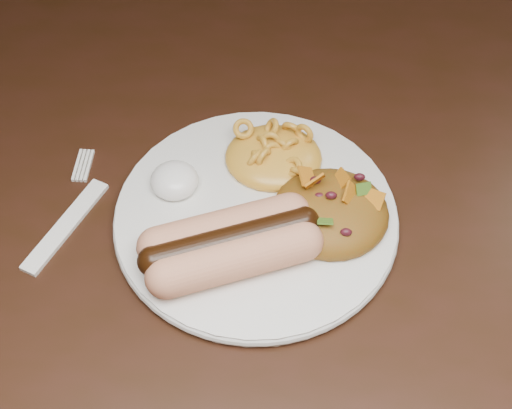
{
  "coord_description": "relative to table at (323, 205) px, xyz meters",
  "views": [
    {
      "loc": [
        -0.04,
        -0.44,
        1.22
      ],
      "look_at": [
        -0.06,
        -0.09,
        0.77
      ],
      "focal_mm": 50.0,
      "sensor_mm": 36.0,
      "label": 1
    }
  ],
  "objects": [
    {
      "name": "hotdog",
      "position": [
        -0.08,
        -0.14,
        0.12
      ],
      "size": [
        0.12,
        0.1,
        0.03
      ],
      "rotation": [
        0.0,
        0.0,
        0.37
      ],
      "color": "#E89665",
      "rests_on": "plate"
    },
    {
      "name": "table",
      "position": [
        0.0,
        0.0,
        0.0
      ],
      "size": [
        1.6,
        0.9,
        0.75
      ],
      "color": "black",
      "rests_on": "floor"
    },
    {
      "name": "plate",
      "position": [
        -0.06,
        -0.09,
        0.1
      ],
      "size": [
        0.3,
        0.3,
        0.01
      ],
      "primitive_type": "cylinder",
      "rotation": [
        0.0,
        0.0,
        -0.41
      ],
      "color": "white",
      "rests_on": "table"
    },
    {
      "name": "mac_and_cheese",
      "position": [
        -0.05,
        -0.04,
        0.12
      ],
      "size": [
        0.1,
        0.1,
        0.03
      ],
      "primitive_type": "ellipsoid",
      "rotation": [
        0.0,
        0.0,
        0.37
      ],
      "color": "gold",
      "rests_on": "plate"
    },
    {
      "name": "taco_salad",
      "position": [
        -0.0,
        -0.09,
        0.12
      ],
      "size": [
        0.09,
        0.09,
        0.04
      ],
      "rotation": [
        0.0,
        0.0,
        -0.02
      ],
      "color": "#9B2604",
      "rests_on": "plate"
    },
    {
      "name": "fork",
      "position": [
        -0.21,
        -0.11,
        0.09
      ],
      "size": [
        0.07,
        0.13,
        0.0
      ],
      "primitive_type": "cube",
      "rotation": [
        0.0,
        0.0,
        -0.41
      ],
      "color": "white",
      "rests_on": "table"
    },
    {
      "name": "sour_cream",
      "position": [
        -0.13,
        -0.07,
        0.12
      ],
      "size": [
        0.05,
        0.05,
        0.02
      ],
      "primitive_type": "ellipsoid",
      "rotation": [
        0.0,
        0.0,
        -0.19
      ],
      "color": "white",
      "rests_on": "plate"
    }
  ]
}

